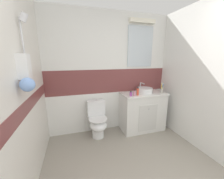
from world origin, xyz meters
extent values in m
cube|color=gray|center=(0.00, 1.20, -0.02)|extent=(3.20, 3.48, 0.04)
cube|color=white|center=(0.00, 2.45, 0.42)|extent=(3.20, 0.10, 0.85)
cube|color=brown|center=(0.00, 2.45, 1.10)|extent=(3.20, 0.10, 0.50)
cube|color=white|center=(0.00, 2.45, 1.93)|extent=(3.20, 0.10, 1.15)
cube|color=silver|center=(0.68, 2.39, 1.82)|extent=(0.58, 0.02, 0.85)
cube|color=white|center=(0.68, 2.35, 2.33)|extent=(0.56, 0.10, 0.08)
cube|color=silver|center=(-1.35, 1.20, 1.25)|extent=(0.10, 3.48, 2.50)
cube|color=brown|center=(-1.30, 1.20, 1.03)|extent=(0.01, 3.48, 0.16)
cube|color=white|center=(-1.25, 1.30, 1.50)|extent=(0.10, 0.14, 0.26)
cylinder|color=silver|center=(-1.27, 1.44, 1.75)|extent=(0.02, 0.02, 0.51)
cylinder|color=silver|center=(-1.23, 1.44, 2.00)|extent=(0.10, 0.07, 0.11)
sphere|color=#7FA5E5|center=(-1.21, 1.18, 1.32)|extent=(0.14, 0.14, 0.14)
cube|color=white|center=(1.35, 1.20, 1.25)|extent=(0.10, 3.48, 2.50)
cube|color=silver|center=(0.68, 2.16, 0.41)|extent=(0.94, 0.48, 0.82)
cube|color=white|center=(0.68, 2.15, 0.83)|extent=(0.96, 0.50, 0.03)
cube|color=silver|center=(0.68, 1.91, 0.37)|extent=(0.42, 0.01, 0.57)
cylinder|color=silver|center=(0.68, 1.90, 0.57)|extent=(0.02, 0.02, 0.03)
cylinder|color=white|center=(0.72, 2.17, 0.90)|extent=(0.34, 0.34, 0.10)
cylinder|color=#AFB1BA|center=(0.72, 2.17, 0.95)|extent=(0.28, 0.28, 0.01)
cylinder|color=silver|center=(0.72, 2.37, 0.94)|extent=(0.03, 0.03, 0.19)
cylinder|color=silver|center=(0.72, 2.28, 1.04)|extent=(0.02, 0.15, 0.02)
cylinder|color=white|center=(-0.34, 2.12, 0.09)|extent=(0.24, 0.24, 0.18)
ellipsoid|color=white|center=(-0.34, 2.08, 0.29)|extent=(0.34, 0.42, 0.22)
cylinder|color=white|center=(-0.34, 2.08, 0.41)|extent=(0.37, 0.37, 0.02)
cube|color=white|center=(-0.34, 2.29, 0.57)|extent=(0.36, 0.17, 0.34)
cylinder|color=silver|center=(-0.34, 2.29, 0.74)|extent=(0.04, 0.04, 0.02)
cylinder|color=#B2ADA3|center=(1.03, 2.01, 0.90)|extent=(0.07, 0.07, 0.09)
cylinder|color=gold|center=(1.03, 2.00, 0.97)|extent=(0.04, 0.03, 0.19)
cube|color=white|center=(1.03, 2.00, 1.07)|extent=(0.02, 0.02, 0.03)
cylinder|color=#338CD8|center=(1.03, 2.00, 0.97)|extent=(0.04, 0.03, 0.18)
cube|color=white|center=(1.03, 2.00, 1.06)|extent=(0.02, 0.02, 0.03)
cylinder|color=gold|center=(1.02, 2.01, 0.97)|extent=(0.02, 0.02, 0.19)
cube|color=white|center=(1.02, 2.01, 1.06)|extent=(0.01, 0.02, 0.03)
cylinder|color=pink|center=(0.38, 2.00, 0.90)|extent=(0.05, 0.05, 0.10)
cylinder|color=#262626|center=(0.38, 2.00, 0.97)|extent=(0.01, 0.01, 0.04)
cylinder|color=#262626|center=(0.38, 1.99, 0.99)|extent=(0.01, 0.02, 0.01)
cube|color=#993F99|center=(0.31, 2.00, 0.89)|extent=(0.04, 0.03, 0.08)
cylinder|color=black|center=(0.31, 2.00, 0.94)|extent=(0.03, 0.03, 0.02)
cylinder|color=#D84C33|center=(0.47, 2.01, 0.92)|extent=(0.05, 0.05, 0.15)
cylinder|color=black|center=(0.47, 2.01, 1.01)|extent=(0.03, 0.03, 0.02)
camera|label=1|loc=(-0.78, -0.31, 1.58)|focal=21.29mm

